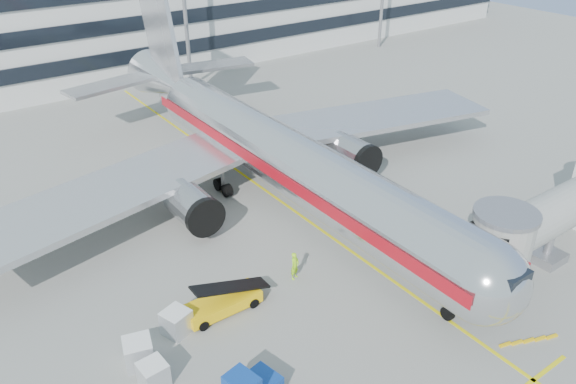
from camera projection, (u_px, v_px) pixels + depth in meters
ground at (360, 257)px, 40.34m from camera, size 180.00×180.00×0.00m
lead_in_line at (280, 201)px, 47.44m from camera, size 0.25×70.00×0.01m
stop_bar at (533, 380)px, 30.39m from camera, size 6.00×0.25×0.01m
main_jet at (268, 148)px, 46.61m from camera, size 50.95×48.70×16.06m
jet_bridge at (571, 207)px, 38.97m from camera, size 17.80×4.50×7.00m
terminal at (82, 12)px, 77.73m from camera, size 150.00×24.25×15.60m
belt_loader at (222, 302)px, 34.94m from camera, size 5.15×1.89×2.47m
cargo_container_left at (153, 374)px, 29.80m from camera, size 1.47×1.47×1.46m
cargo_container_right at (138, 352)px, 31.06m from camera, size 1.88×1.88×1.63m
cargo_container_front at (176, 322)px, 33.28m from camera, size 1.84×1.84×1.55m
ramp_worker at (295, 266)px, 37.75m from camera, size 0.87×0.72×2.03m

